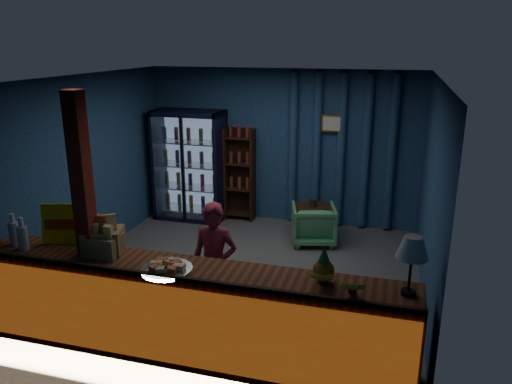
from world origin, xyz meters
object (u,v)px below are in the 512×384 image
at_px(pastry_tray, 167,268).
at_px(table_lamp, 412,250).
at_px(green_chair, 313,224).
at_px(shopkeeper, 214,266).

bearing_deg(pastry_tray, table_lamp, 3.59).
relative_size(green_chair, pastry_tray, 1.36).
xyz_separation_m(shopkeeper, table_lamp, (1.98, -0.58, 0.67)).
distance_m(green_chair, table_lamp, 3.60).
distance_m(shopkeeper, green_chair, 2.70).
distance_m(shopkeeper, table_lamp, 2.17).
bearing_deg(pastry_tray, green_chair, 75.44).
xyz_separation_m(pastry_tray, table_lamp, (2.19, 0.14, 0.39)).
distance_m(green_chair, pastry_tray, 3.49).
distance_m(shopkeeper, pastry_tray, 0.80).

